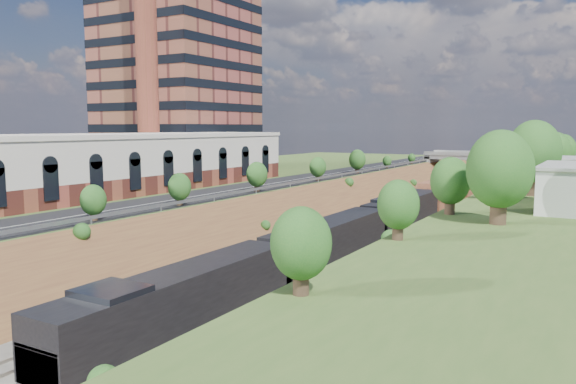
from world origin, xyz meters
TOP-DOWN VIEW (x-y plane):
  - platform_left at (-33.00, 60.00)m, footprint 44.00×180.00m
  - embankment_left at (-11.00, 60.00)m, footprint 10.00×180.00m
  - embankment_right at (11.00, 60.00)m, footprint 10.00×180.00m
  - rail_left_track at (-2.60, 60.00)m, footprint 1.58×180.00m
  - rail_right_track at (2.60, 60.00)m, footprint 1.58×180.00m
  - road at (-15.50, 60.00)m, footprint 8.00×180.00m
  - guardrail at (-11.40, 59.80)m, footprint 0.10×171.00m
  - commercial_building at (-28.00, 38.00)m, footprint 14.30×62.30m
  - highrise_tower at (-44.00, 72.00)m, footprint 22.00×22.00m
  - smokestack at (-36.00, 56.00)m, footprint 3.20×3.20m
  - overpass at (0.00, 122.00)m, footprint 24.50×8.30m
  - tree_right_large at (17.00, 40.00)m, footprint 5.25×5.25m
  - tree_left_crest at (-11.80, 20.00)m, footprint 2.45×2.45m
  - freight_train at (2.60, 94.53)m, footprint 3.30×167.33m

SIDE VIEW (x-z plane):
  - embankment_left at x=-11.00m, z-range -5.00..5.00m
  - embankment_right at x=11.00m, z-range -5.00..5.00m
  - rail_left_track at x=-2.60m, z-range 0.00..0.18m
  - rail_right_track at x=2.60m, z-range 0.00..0.18m
  - platform_left at x=-33.00m, z-range 0.00..5.00m
  - freight_train at x=2.60m, z-range 0.34..5.19m
  - overpass at x=0.00m, z-range 1.22..8.62m
  - road at x=-15.50m, z-range 5.00..5.10m
  - guardrail at x=-11.40m, z-range 5.20..5.90m
  - tree_left_crest at x=-11.80m, z-range 5.26..8.82m
  - commercial_building at x=-28.00m, z-range 5.01..12.01m
  - tree_right_large at x=17.00m, z-range 5.58..13.19m
  - smokestack at x=-36.00m, z-range 5.00..45.00m
  - highrise_tower at x=-44.00m, z-range 5.93..59.83m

